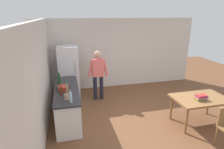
# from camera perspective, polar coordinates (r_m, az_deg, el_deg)

# --- Properties ---
(ground_plane) EXTENTS (14.00, 14.00, 0.00)m
(ground_plane) POSITION_cam_1_polar(r_m,az_deg,el_deg) (5.39, 9.81, -14.32)
(ground_plane) COLOR brown
(wall_back) EXTENTS (6.40, 0.12, 2.70)m
(wall_back) POSITION_cam_1_polar(r_m,az_deg,el_deg) (7.55, 1.35, 6.43)
(wall_back) COLOR silver
(wall_back) RESTS_ON ground_plane
(wall_left) EXTENTS (0.12, 5.60, 2.70)m
(wall_left) POSITION_cam_1_polar(r_m,az_deg,el_deg) (4.65, -21.26, -2.19)
(wall_left) COLOR silver
(wall_left) RESTS_ON ground_plane
(kitchen_counter) EXTENTS (0.64, 2.20, 0.90)m
(kitchen_counter) POSITION_cam_1_polar(r_m,az_deg,el_deg) (5.50, -13.22, -8.47)
(kitchen_counter) COLOR white
(kitchen_counter) RESTS_ON ground_plane
(refrigerator) EXTENTS (0.70, 0.67, 1.80)m
(refrigerator) POSITION_cam_1_polar(r_m,az_deg,el_deg) (6.83, -12.91, 0.85)
(refrigerator) COLOR white
(refrigerator) RESTS_ON ground_plane
(person) EXTENTS (0.70, 0.22, 1.70)m
(person) POSITION_cam_1_polar(r_m,az_deg,el_deg) (6.36, -4.26, 0.72)
(person) COLOR #1E1E2D
(person) RESTS_ON ground_plane
(dining_table) EXTENTS (1.40, 0.90, 0.75)m
(dining_table) POSITION_cam_1_polar(r_m,az_deg,el_deg) (5.53, 25.00, -7.06)
(dining_table) COLOR olive
(dining_table) RESTS_ON ground_plane
(cooking_pot) EXTENTS (0.40, 0.28, 0.12)m
(cooking_pot) POSITION_cam_1_polar(r_m,az_deg,el_deg) (5.21, -14.45, -3.98)
(cooking_pot) COLOR red
(cooking_pot) RESTS_ON kitchen_counter
(utensil_jar) EXTENTS (0.11, 0.11, 0.32)m
(utensil_jar) POSITION_cam_1_polar(r_m,az_deg,el_deg) (4.63, -13.54, -6.48)
(utensil_jar) COLOR tan
(utensil_jar) RESTS_ON kitchen_counter
(bottle_beer_brown) EXTENTS (0.06, 0.06, 0.26)m
(bottle_beer_brown) POSITION_cam_1_polar(r_m,az_deg,el_deg) (4.94, -15.06, -4.68)
(bottle_beer_brown) COLOR #5B3314
(bottle_beer_brown) RESTS_ON kitchen_counter
(bottle_wine_green) EXTENTS (0.08, 0.08, 0.34)m
(bottle_wine_green) POSITION_cam_1_polar(r_m,az_deg,el_deg) (5.71, -15.64, -1.20)
(bottle_wine_green) COLOR #1E5123
(bottle_wine_green) RESTS_ON kitchen_counter
(bottle_water_clear) EXTENTS (0.07, 0.07, 0.30)m
(bottle_water_clear) POSITION_cam_1_polar(r_m,az_deg,el_deg) (4.45, -12.34, -6.72)
(bottle_water_clear) COLOR silver
(bottle_water_clear) RESTS_ON kitchen_counter
(bottle_vinegar_tall) EXTENTS (0.06, 0.06, 0.32)m
(bottle_vinegar_tall) POSITION_cam_1_polar(r_m,az_deg,el_deg) (4.92, -13.42, -4.24)
(bottle_vinegar_tall) COLOR gray
(bottle_vinegar_tall) RESTS_ON kitchen_counter
(book_stack) EXTENTS (0.28, 0.19, 0.14)m
(book_stack) POSITION_cam_1_polar(r_m,az_deg,el_deg) (5.34, 25.15, -6.23)
(book_stack) COLOR #387A47
(book_stack) RESTS_ON dining_table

